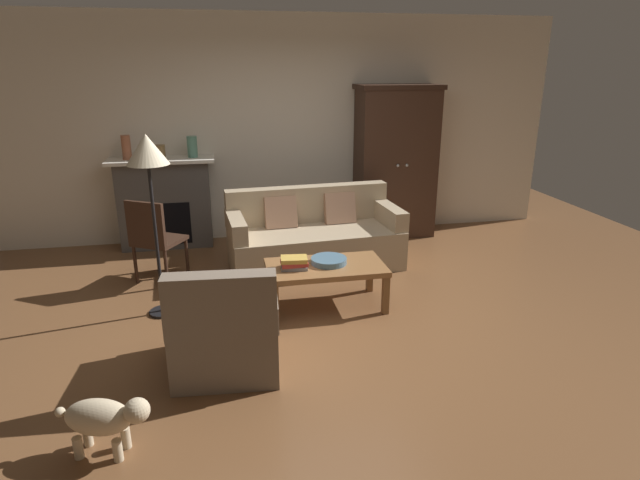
{
  "coord_description": "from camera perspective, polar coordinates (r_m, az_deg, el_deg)",
  "views": [
    {
      "loc": [
        -0.9,
        -4.29,
        2.21
      ],
      "look_at": [
        0.06,
        0.54,
        0.55
      ],
      "focal_mm": 29.54,
      "sensor_mm": 36.0,
      "label": 1
    }
  ],
  "objects": [
    {
      "name": "mantel_vase_jade",
      "position": [
        6.65,
        -13.67,
        9.79
      ],
      "size": [
        0.12,
        0.12,
        0.25
      ],
      "primitive_type": "cylinder",
      "color": "slate",
      "rests_on": "fireplace"
    },
    {
      "name": "couch",
      "position": [
        5.98,
        -0.68,
        0.2
      ],
      "size": [
        1.97,
        0.99,
        0.86
      ],
      "color": "tan",
      "rests_on": "ground"
    },
    {
      "name": "back_wall",
      "position": [
        6.95,
        -3.82,
        11.9
      ],
      "size": [
        7.2,
        0.1,
        2.8
      ],
      "primitive_type": "cube",
      "color": "silver",
      "rests_on": "ground"
    },
    {
      "name": "fireplace",
      "position": [
        6.82,
        -16.43,
        3.94
      ],
      "size": [
        1.26,
        0.48,
        1.12
      ],
      "color": "#4C4947",
      "rests_on": "ground"
    },
    {
      "name": "floor_lamp",
      "position": [
        4.73,
        -18.15,
        8.19
      ],
      "size": [
        0.36,
        0.36,
        1.65
      ],
      "color": "black",
      "rests_on": "ground"
    },
    {
      "name": "ground_plane",
      "position": [
        4.91,
        0.53,
        -8.12
      ],
      "size": [
        9.6,
        9.6,
        0.0
      ],
      "primitive_type": "plane",
      "color": "brown"
    },
    {
      "name": "dog",
      "position": [
        3.47,
        -22.37,
        -17.42
      ],
      "size": [
        0.56,
        0.3,
        0.39
      ],
      "color": "beige",
      "rests_on": "ground"
    },
    {
      "name": "mantel_vase_bronze",
      "position": [
        6.68,
        -16.93,
        9.15
      ],
      "size": [
        0.12,
        0.12,
        0.16
      ],
      "primitive_type": "cylinder",
      "color": "olive",
      "rests_on": "fireplace"
    },
    {
      "name": "book_stack",
      "position": [
        4.82,
        -2.82,
        -2.49
      ],
      "size": [
        0.26,
        0.2,
        0.11
      ],
      "color": "gray",
      "rests_on": "coffee_table"
    },
    {
      "name": "coffee_table",
      "position": [
        4.93,
        0.61,
        -3.31
      ],
      "size": [
        1.1,
        0.6,
        0.42
      ],
      "color": "olive",
      "rests_on": "ground"
    },
    {
      "name": "side_chair_wooden",
      "position": [
        5.71,
        -17.58,
        0.45
      ],
      "size": [
        0.6,
        0.6,
        0.9
      ],
      "color": "#382319",
      "rests_on": "ground"
    },
    {
      "name": "armchair_near_left",
      "position": [
        4.03,
        -10.21,
        -9.74
      ],
      "size": [
        0.83,
        0.83,
        0.88
      ],
      "color": "#756656",
      "rests_on": "ground"
    },
    {
      "name": "mantel_vase_terracotta",
      "position": [
        6.72,
        -20.25,
        9.4
      ],
      "size": [
        0.11,
        0.11,
        0.28
      ],
      "primitive_type": "cylinder",
      "color": "#A86042",
      "rests_on": "fireplace"
    },
    {
      "name": "armoire",
      "position": [
        7.01,
        8.16,
        8.37
      ],
      "size": [
        1.06,
        0.57,
        1.96
      ],
      "color": "#382319",
      "rests_on": "ground"
    },
    {
      "name": "fruit_bowl",
      "position": [
        4.95,
        0.96,
        -2.24
      ],
      "size": [
        0.34,
        0.34,
        0.05
      ],
      "primitive_type": "cylinder",
      "color": "slate",
      "rests_on": "coffee_table"
    }
  ]
}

